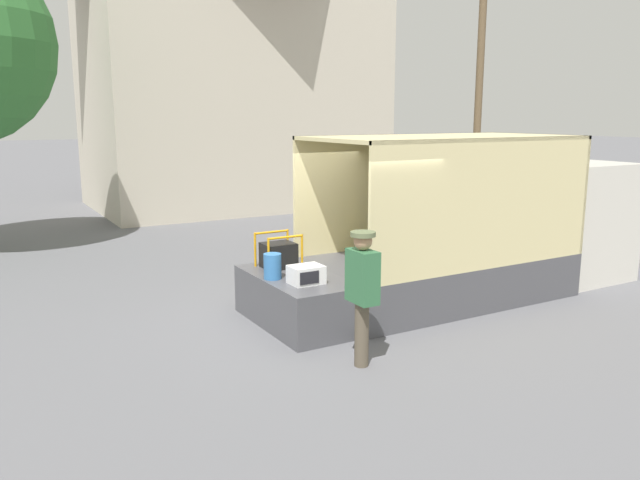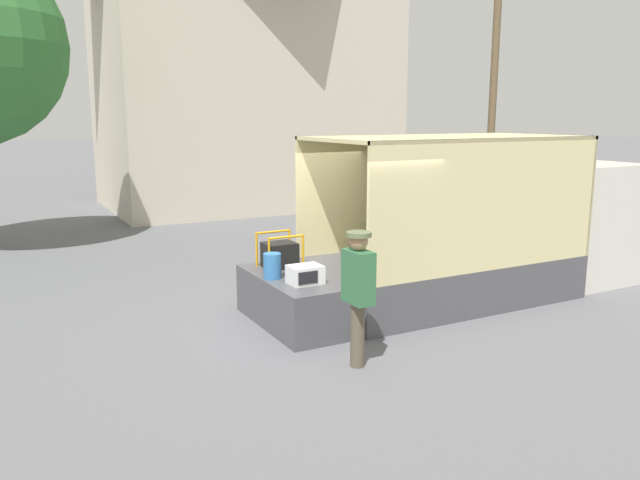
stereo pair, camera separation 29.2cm
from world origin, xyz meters
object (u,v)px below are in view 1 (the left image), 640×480
(orange_bucket, at_px, (273,266))
(microwave, at_px, (306,275))
(box_truck, at_px, (503,238))
(utility_pole, at_px, (479,83))
(portable_generator, at_px, (280,255))
(worker_person, at_px, (362,285))

(orange_bucket, bearing_deg, microwave, -57.76)
(box_truck, bearing_deg, utility_pole, 48.55)
(microwave, height_order, utility_pole, utility_pole)
(portable_generator, bearing_deg, worker_person, -91.64)
(portable_generator, distance_m, utility_pole, 16.16)
(orange_bucket, distance_m, utility_pole, 16.81)
(box_truck, bearing_deg, orange_bucket, 179.86)
(box_truck, bearing_deg, portable_generator, 172.11)
(box_truck, height_order, microwave, box_truck)
(utility_pole, bearing_deg, box_truck, -131.45)
(box_truck, height_order, portable_generator, box_truck)
(box_truck, distance_m, utility_pole, 13.45)
(microwave, height_order, portable_generator, portable_generator)
(microwave, xyz_separation_m, orange_bucket, (-0.30, 0.48, 0.06))
(microwave, relative_size, worker_person, 0.27)
(box_truck, height_order, utility_pole, utility_pole)
(orange_bucket, height_order, worker_person, worker_person)
(worker_person, bearing_deg, box_truck, 23.16)
(worker_person, bearing_deg, portable_generator, 88.36)
(portable_generator, bearing_deg, microwave, -95.54)
(orange_bucket, bearing_deg, box_truck, -0.14)
(microwave, distance_m, utility_pole, 16.87)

